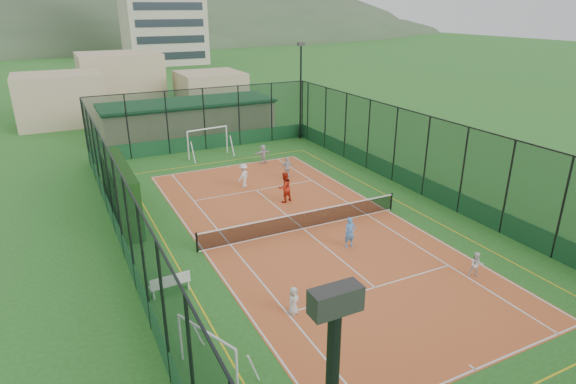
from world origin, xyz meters
name	(u,v)px	position (x,y,z in m)	size (l,w,h in m)	color
ground	(303,229)	(0.00, 0.00, 0.00)	(300.00, 300.00, 0.00)	#286021
court_slab	(303,229)	(0.00, 0.00, 0.01)	(11.17, 23.97, 0.01)	#C9602C
tennis_net	(303,220)	(0.00, 0.00, 0.53)	(11.67, 0.12, 1.06)	black
perimeter_fence	(304,185)	(0.00, 0.00, 2.50)	(18.12, 34.12, 5.00)	black
floodlight_ne	(301,92)	(8.60, 16.60, 4.12)	(0.60, 0.26, 8.25)	black
clubhouse	(188,119)	(0.00, 22.00, 1.57)	(15.20, 7.20, 3.15)	tan
distant_hills	(77,43)	(0.00, 150.00, 0.00)	(200.00, 60.00, 24.00)	#384C33
hedge_left	(121,191)	(-8.30, 5.83, 1.57)	(1.08, 7.17, 3.14)	black
white_bench	(170,283)	(-7.80, -2.93, 0.47)	(1.67, 0.46, 0.94)	white
futsal_goal_near	(207,355)	(-7.88, -8.31, 0.88)	(0.79, 2.73, 1.76)	white
futsal_goal_far	(208,143)	(-0.41, 15.03, 1.10)	(3.42, 0.99, 2.21)	white
child_near_left	(293,301)	(-3.91, -6.50, 0.58)	(0.56, 0.37, 1.15)	silver
child_near_mid	(350,232)	(1.07, -2.81, 0.78)	(0.56, 0.37, 1.55)	#4E91DE
child_near_right	(476,265)	(4.44, -7.64, 0.60)	(0.57, 0.44, 1.17)	white
child_far_left	(244,175)	(-0.48, 7.33, 0.79)	(1.01, 0.58, 1.57)	white
child_far_right	(287,168)	(2.83, 7.61, 0.76)	(0.87, 0.36, 1.49)	silver
child_far_back	(263,154)	(2.69, 11.41, 0.72)	(1.32, 0.42, 1.43)	silver
coach	(285,187)	(0.78, 3.84, 0.95)	(0.91, 0.71, 1.87)	red
tennis_balls	(292,222)	(-0.17, 0.98, 0.04)	(3.70, 0.95, 0.07)	#CCE033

